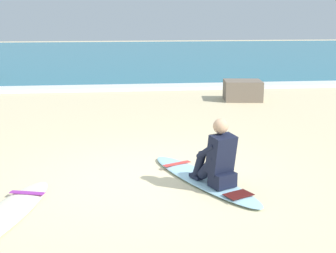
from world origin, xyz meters
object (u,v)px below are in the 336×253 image
(surfer_seated, at_px, (217,159))
(shoreline_rock, at_px, (243,90))
(surfboard_spare_near, at_px, (2,216))
(surfboard_main, at_px, (203,179))

(surfer_seated, distance_m, shoreline_rock, 7.08)
(surfer_seated, distance_m, surfboard_spare_near, 2.87)
(surfboard_spare_near, bearing_deg, surfer_seated, 13.69)
(surfboard_main, bearing_deg, surfer_seated, -65.48)
(surfboard_main, bearing_deg, shoreline_rock, 69.43)
(surfer_seated, height_order, surfboard_spare_near, surfer_seated)
(surfer_seated, relative_size, shoreline_rock, 0.90)
(surfer_seated, bearing_deg, surfboard_spare_near, -166.31)
(surfboard_main, xyz_separation_m, shoreline_rock, (2.40, 6.40, 0.25))
(surfer_seated, xyz_separation_m, shoreline_rock, (2.26, 6.71, -0.15))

